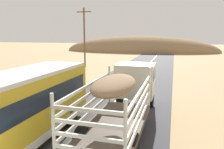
{
  "coord_description": "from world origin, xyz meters",
  "views": [
    {
      "loc": [
        3.98,
        -3.84,
        4.83
      ],
      "look_at": [
        0.0,
        9.99,
        2.2
      ],
      "focal_mm": 34.57,
      "sensor_mm": 36.0,
      "label": 1
    }
  ],
  "objects_px": {
    "livestock_truck": "(129,88)",
    "boulder_near_shoulder": "(32,82)",
    "bus": "(9,112)",
    "power_pole_mid": "(84,36)"
  },
  "relations": [
    {
      "from": "livestock_truck",
      "to": "boulder_near_shoulder",
      "type": "distance_m",
      "value": 11.81
    },
    {
      "from": "livestock_truck",
      "to": "boulder_near_shoulder",
      "type": "bearing_deg",
      "value": 153.87
    },
    {
      "from": "bus",
      "to": "boulder_near_shoulder",
      "type": "distance_m",
      "value": 12.47
    },
    {
      "from": "bus",
      "to": "boulder_near_shoulder",
      "type": "xyz_separation_m",
      "value": [
        -6.64,
        10.46,
        -1.4
      ]
    },
    {
      "from": "bus",
      "to": "power_pole_mid",
      "type": "height_order",
      "value": "power_pole_mid"
    },
    {
      "from": "power_pole_mid",
      "to": "boulder_near_shoulder",
      "type": "xyz_separation_m",
      "value": [
        0.08,
        -13.07,
        -4.35
      ]
    },
    {
      "from": "power_pole_mid",
      "to": "boulder_near_shoulder",
      "type": "distance_m",
      "value": 13.78
    },
    {
      "from": "bus",
      "to": "power_pole_mid",
      "type": "xyz_separation_m",
      "value": [
        -6.72,
        23.53,
        2.96
      ]
    },
    {
      "from": "livestock_truck",
      "to": "bus",
      "type": "height_order",
      "value": "bus"
    },
    {
      "from": "livestock_truck",
      "to": "bus",
      "type": "xyz_separation_m",
      "value": [
        -3.89,
        -5.3,
        -0.04
      ]
    }
  ]
}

